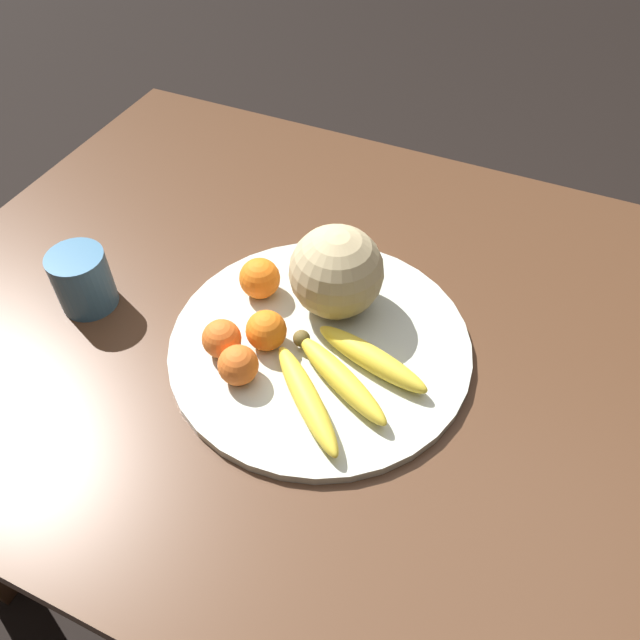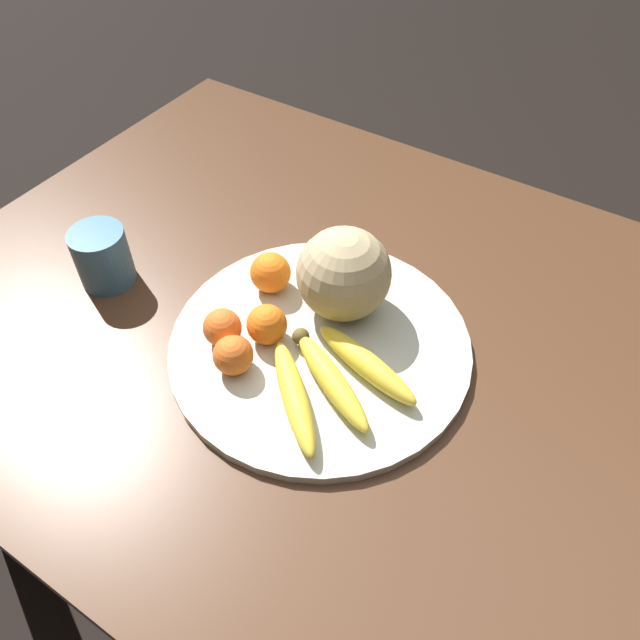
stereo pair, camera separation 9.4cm
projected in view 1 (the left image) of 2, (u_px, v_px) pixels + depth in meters
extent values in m
plane|color=black|center=(313.00, 516.00, 1.61)|extent=(12.00, 12.00, 0.00)
cube|color=#4C301E|center=(309.00, 323.00, 1.05)|extent=(1.36, 1.08, 0.04)
cube|color=#4C301E|center=(189.00, 241.00, 1.78)|extent=(0.07, 0.07, 0.72)
cube|color=#4C301E|center=(624.00, 377.00, 1.46)|extent=(0.07, 0.07, 0.72)
cylinder|color=beige|center=(320.00, 345.00, 0.99)|extent=(0.48, 0.48, 0.02)
torus|color=#47382D|center=(320.00, 344.00, 0.98)|extent=(0.48, 0.48, 0.01)
sphere|color=tan|center=(336.00, 272.00, 0.98)|extent=(0.15, 0.15, 0.15)
sphere|color=brown|center=(302.00, 338.00, 0.96)|extent=(0.03, 0.03, 0.03)
ellipsoid|color=yellow|center=(307.00, 399.00, 0.88)|extent=(0.18, 0.17, 0.04)
ellipsoid|color=yellow|center=(341.00, 379.00, 0.91)|extent=(0.19, 0.13, 0.04)
ellipsoid|color=yellow|center=(371.00, 358.00, 0.93)|extent=(0.20, 0.09, 0.04)
sphere|color=orange|center=(266.00, 330.00, 0.95)|extent=(0.06, 0.06, 0.06)
sphere|color=orange|center=(222.00, 339.00, 0.94)|extent=(0.06, 0.06, 0.06)
sphere|color=orange|center=(260.00, 278.00, 1.03)|extent=(0.07, 0.07, 0.07)
sphere|color=orange|center=(238.00, 365.00, 0.91)|extent=(0.06, 0.06, 0.06)
cylinder|color=#386689|center=(83.00, 280.00, 1.02)|extent=(0.09, 0.09, 0.10)
torus|color=#386689|center=(70.00, 261.00, 1.05)|extent=(0.07, 0.05, 0.07)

